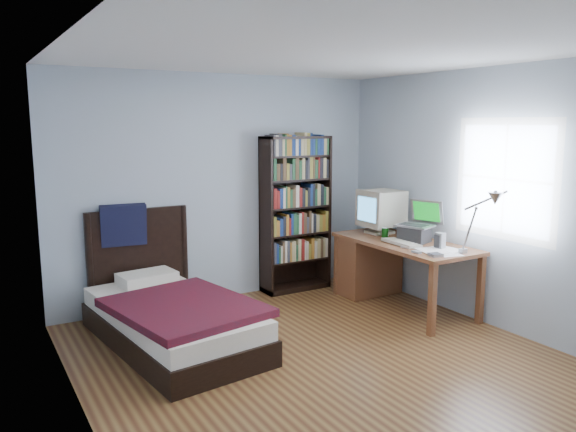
% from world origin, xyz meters
% --- Properties ---
extents(room, '(4.20, 4.24, 2.50)m').
position_xyz_m(room, '(0.03, -0.00, 1.25)').
color(room, '#562E19').
rests_on(room, ground).
extents(desk, '(0.75, 1.61, 0.73)m').
position_xyz_m(desk, '(1.50, 1.21, 0.42)').
color(desk, brown).
rests_on(desk, floor).
extents(crt_monitor, '(0.44, 0.41, 0.50)m').
position_xyz_m(crt_monitor, '(1.58, 1.24, 1.01)').
color(crt_monitor, '#BEB89E').
rests_on(crt_monitor, desk).
extents(laptop, '(0.45, 0.43, 0.44)m').
position_xyz_m(laptop, '(1.60, 0.70, 0.85)').
color(laptop, '#2D2D30').
rests_on(laptop, desk).
extents(desk_lamp, '(0.25, 0.56, 0.66)m').
position_xyz_m(desk_lamp, '(1.49, -0.32, 1.26)').
color(desk_lamp, '#99999E').
rests_on(desk_lamp, desk).
extents(keyboard, '(0.19, 0.46, 0.04)m').
position_xyz_m(keyboard, '(1.37, 0.67, 0.75)').
color(keyboard, '#B5AB97').
rests_on(keyboard, desk).
extents(speaker, '(0.10, 0.10, 0.16)m').
position_xyz_m(speaker, '(1.57, 0.33, 0.81)').
color(speaker, gray).
rests_on(speaker, desk).
extents(soda_can, '(0.07, 0.07, 0.13)m').
position_xyz_m(soda_can, '(1.39, 0.95, 0.79)').
color(soda_can, '#093106').
rests_on(soda_can, desk).
extents(mouse, '(0.06, 0.11, 0.04)m').
position_xyz_m(mouse, '(1.49, 1.07, 0.75)').
color(mouse, silver).
rests_on(mouse, desk).
extents(phone_silver, '(0.07, 0.11, 0.02)m').
position_xyz_m(phone_silver, '(1.29, 0.50, 0.74)').
color(phone_silver, silver).
rests_on(phone_silver, desk).
extents(phone_grey, '(0.05, 0.10, 0.02)m').
position_xyz_m(phone_grey, '(1.23, 0.30, 0.74)').
color(phone_grey, gray).
rests_on(phone_grey, desk).
extents(external_drive, '(0.13, 0.13, 0.02)m').
position_xyz_m(external_drive, '(1.30, 0.11, 0.74)').
color(external_drive, gray).
rests_on(external_drive, desk).
extents(bookshelf, '(0.82, 0.30, 1.82)m').
position_xyz_m(bookshelf, '(0.87, 1.94, 0.91)').
color(bookshelf, black).
rests_on(bookshelf, floor).
extents(bed, '(1.27, 2.12, 1.16)m').
position_xyz_m(bed, '(-0.97, 1.13, 0.26)').
color(bed, black).
rests_on(bed, floor).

